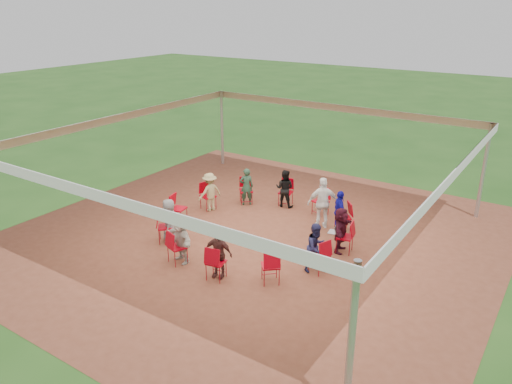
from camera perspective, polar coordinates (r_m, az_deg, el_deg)
The scene contains 27 objects.
ground at distance 14.47m, azimuth 0.03°, elevation -5.07°, with size 80.00×80.00×0.00m, color #224C17.
dirt_patch at distance 14.47m, azimuth 0.03°, elevation -5.05°, with size 13.00×13.00×0.00m, color brown.
tent at distance 13.60m, azimuth 0.03°, elevation 3.95°, with size 10.33×10.33×3.00m.
chair_0 at distance 13.60m, azimuth 10.11°, elevation -5.09°, with size 0.42×0.44×0.90m, color #A90010, non-canonical shape.
chair_1 at distance 14.81m, azimuth 9.92°, elevation -2.86°, with size 0.42×0.44×0.90m, color #A90010, non-canonical shape.
chair_2 at distance 15.85m, azimuth 7.39°, elevation -1.09°, with size 0.42×0.44×0.90m, color #A90010, non-canonical shape.
chair_3 at distance 16.50m, azimuth 3.42°, elevation -0.05°, with size 0.42×0.44×0.90m, color #A90010, non-canonical shape.
chair_4 at distance 16.63m, azimuth -1.14°, elevation 0.15°, with size 0.42×0.44×0.90m, color #A90010, non-canonical shape.
chair_5 at distance 16.22m, azimuth -5.51°, elevation -0.48°, with size 0.42×0.44×0.90m, color #A90010, non-canonical shape.
chair_6 at distance 15.35m, azimuth -8.85°, elevation -1.91°, with size 0.42×0.44×0.90m, color #A90010, non-canonical shape.
chair_7 at distance 14.20m, azimuth -10.30°, elevation -3.96°, with size 0.42×0.44×0.90m, color #A90010, non-canonical shape.
chair_8 at distance 13.03m, azimuth -8.98°, elevation -6.24°, with size 0.42×0.44×0.90m, color #A90010, non-canonical shape.
chair_9 at distance 12.19m, azimuth -4.60°, elevation -8.02°, with size 0.42×0.44×0.90m, color #A90010, non-canonical shape.
chair_10 at distance 12.01m, azimuth 1.68°, elevation -8.44°, with size 0.42×0.44×0.90m, color #A90010, non-canonical shape.
chair_11 at distance 12.55m, azimuth 7.25°, elevation -7.23°, with size 0.42×0.44×0.90m, color #A90010, non-canonical shape.
person_seated_0 at distance 13.55m, azimuth 9.66°, elevation -4.30°, with size 1.17×0.44×1.26m, color #380D1A.
person_seated_1 at distance 14.70m, azimuth 9.52°, elevation -2.22°, with size 0.74×0.38×1.26m, color #110F94.
person_seated_2 at distance 16.32m, azimuth 3.29°, elevation 0.42°, with size 0.61×0.35×1.26m, color black.
person_seated_3 at distance 16.45m, azimuth -1.10°, elevation 0.62°, with size 0.46×0.30×1.26m, color #244530.
person_seated_4 at distance 16.06m, azimuth -5.30°, elevation 0.02°, with size 0.82×0.40×1.26m, color tan.
person_seated_5 at distance 14.11m, azimuth -9.86°, elevation -3.25°, with size 0.62×0.34×1.26m, color slate.
person_seated_6 at distance 12.99m, azimuth -8.57°, elevation -5.36°, with size 1.17×0.44×1.26m, color beige.
person_seated_7 at distance 12.20m, azimuth -4.37°, elevation -7.00°, with size 0.74×0.38×1.26m, color #522A27.
person_seated_8 at distance 12.54m, azimuth 6.91°, elevation -6.28°, with size 0.61×0.35×1.26m, color #1F2046.
standing_person at distance 14.84m, azimuth 7.66°, elevation -1.25°, with size 0.92×0.47×1.57m, color white.
cable_coil at distance 13.84m, azimuth 2.77°, elevation -6.27°, with size 0.33×0.33×0.03m.
laptop at distance 13.59m, azimuth 8.98°, elevation -4.34°, with size 0.30×0.35×0.21m.
Camera 1 is at (7.19, -10.84, 6.32)m, focal length 35.00 mm.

